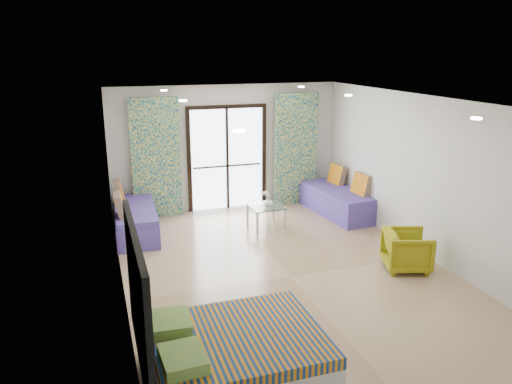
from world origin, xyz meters
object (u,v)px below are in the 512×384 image
object	(u,v)px
daybed_left	(135,219)
daybed_right	(338,200)
coffee_table	(266,208)
armchair	(407,249)
bed	(236,354)

from	to	relation	value
daybed_left	daybed_right	world-z (taller)	daybed_right
daybed_right	coffee_table	bearing A→B (deg)	-177.31
coffee_table	armchair	distance (m)	2.99
bed	daybed_right	distance (m)	5.85
daybed_right	armchair	xyz separation A→B (m)	(-0.24, -2.85, 0.05)
daybed_right	armchair	size ratio (longest dim) A/B	2.88
bed	coffee_table	distance (m)	4.75
coffee_table	armchair	world-z (taller)	coffee_table
daybed_right	bed	bearing A→B (deg)	-133.60
daybed_left	coffee_table	size ratio (longest dim) A/B	2.61
daybed_left	daybed_right	size ratio (longest dim) A/B	0.97
daybed_right	coffee_table	world-z (taller)	daybed_right
bed	armchair	xyz separation A→B (m)	(3.35, 1.76, 0.09)
daybed_right	armchair	world-z (taller)	daybed_right
daybed_left	armchair	xyz separation A→B (m)	(4.00, -2.99, 0.06)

